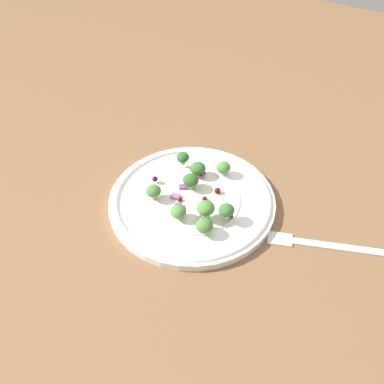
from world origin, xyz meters
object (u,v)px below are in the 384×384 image
object	(u,v)px
fork	(324,244)
broccoli_floret_1	(178,212)
broccoli_floret_0	(226,210)
plate	(192,200)
broccoli_floret_2	(198,169)

from	to	relation	value
fork	broccoli_floret_1	bearing A→B (deg)	19.70
broccoli_floret_0	broccoli_floret_1	distance (cm)	7.12
plate	fork	xyz separation A→B (cm)	(-20.77, -2.50, -0.61)
broccoli_floret_1	plate	bearing A→B (deg)	-84.53
broccoli_floret_1	broccoli_floret_2	world-z (taller)	broccoli_floret_2
broccoli_floret_1	broccoli_floret_0	bearing A→B (deg)	-151.27
plate	broccoli_floret_1	size ratio (longest dim) A/B	10.87
broccoli_floret_0	broccoli_floret_2	distance (cm)	10.65
broccoli_floret_0	fork	xyz separation A→B (cm)	(-14.09, -3.86, -3.10)
broccoli_floret_0	broccoli_floret_2	world-z (taller)	broccoli_floret_0
broccoli_floret_1	broccoli_floret_2	distance (cm)	10.05
plate	broccoli_floret_0	size ratio (longest dim) A/B	11.01
plate	fork	size ratio (longest dim) A/B	1.45
broccoli_floret_0	fork	bearing A→B (deg)	-164.67
broccoli_floret_0	broccoli_floret_2	size ratio (longest dim) A/B	0.92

